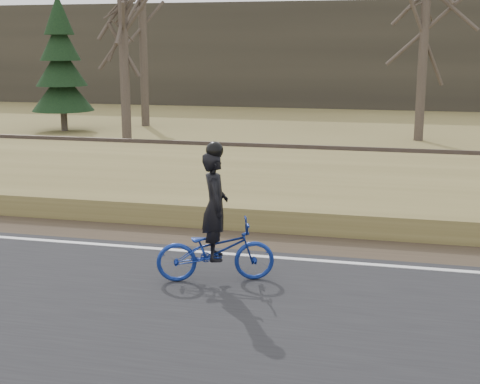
# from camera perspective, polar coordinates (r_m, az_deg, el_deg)

# --- Properties ---
(ground) EXTENTS (120.00, 120.00, 0.00)m
(ground) POSITION_cam_1_polar(r_m,az_deg,el_deg) (12.49, -15.12, -4.67)
(ground) COLOR olive
(ground) RESTS_ON ground
(edge_line) EXTENTS (120.00, 0.12, 0.01)m
(edge_line) POSITION_cam_1_polar(r_m,az_deg,el_deg) (12.64, -14.71, -4.14)
(edge_line) COLOR silver
(edge_line) RESTS_ON road
(shoulder) EXTENTS (120.00, 1.60, 0.04)m
(shoulder) POSITION_cam_1_polar(r_m,az_deg,el_deg) (13.50, -12.71, -3.17)
(shoulder) COLOR #473A2B
(shoulder) RESTS_ON ground
(embankment) EXTENTS (120.00, 5.00, 0.44)m
(embankment) POSITION_cam_1_polar(r_m,az_deg,el_deg) (16.12, -8.08, 0.28)
(embankment) COLOR olive
(embankment) RESTS_ON ground
(ballast) EXTENTS (120.00, 3.00, 0.45)m
(ballast) POSITION_cam_1_polar(r_m,az_deg,el_deg) (19.63, -4.02, 2.57)
(ballast) COLOR slate
(ballast) RESTS_ON ground
(railroad) EXTENTS (120.00, 2.40, 0.29)m
(railroad) POSITION_cam_1_polar(r_m,az_deg,el_deg) (19.58, -4.04, 3.44)
(railroad) COLOR black
(railroad) RESTS_ON ballast
(treeline_backdrop) EXTENTS (120.00, 4.00, 6.00)m
(treeline_backdrop) POSITION_cam_1_polar(r_m,az_deg,el_deg) (40.86, 5.40, 11.57)
(treeline_backdrop) COLOR #383328
(treeline_backdrop) RESTS_ON ground
(cyclist) EXTENTS (1.89, 1.15, 2.14)m
(cyclist) POSITION_cam_1_polar(r_m,az_deg,el_deg) (10.11, -2.12, -3.92)
(cyclist) COLOR navy
(cyclist) RESTS_ON road
(bare_tree_left) EXTENTS (0.36, 0.36, 7.56)m
(bare_tree_left) POSITION_cam_1_polar(r_m,az_deg,el_deg) (30.48, -8.27, 12.70)
(bare_tree_left) COLOR brown
(bare_tree_left) RESTS_ON ground
(bare_tree_near_left) EXTENTS (0.36, 0.36, 6.21)m
(bare_tree_near_left) POSITION_cam_1_polar(r_m,az_deg,el_deg) (25.61, -9.86, 11.20)
(bare_tree_near_left) COLOR brown
(bare_tree_near_left) RESTS_ON ground
(bare_tree_center) EXTENTS (0.36, 0.36, 8.55)m
(bare_tree_center) POSITION_cam_1_polar(r_m,az_deg,el_deg) (26.37, 15.49, 13.52)
(bare_tree_center) COLOR brown
(bare_tree_center) RESTS_ON ground
(conifer) EXTENTS (2.60, 2.60, 5.66)m
(conifer) POSITION_cam_1_polar(r_m,az_deg,el_deg) (29.40, -15.02, 10.27)
(conifer) COLOR brown
(conifer) RESTS_ON ground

